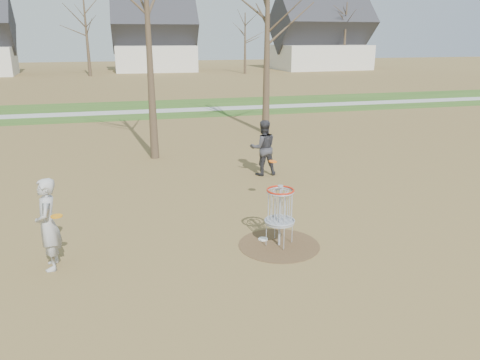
% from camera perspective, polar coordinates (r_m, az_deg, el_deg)
% --- Properties ---
extents(ground, '(160.00, 160.00, 0.00)m').
position_cam_1_polar(ground, '(10.47, 4.77, -7.92)').
color(ground, brown).
rests_on(ground, ground).
extents(green_band, '(160.00, 8.00, 0.01)m').
position_cam_1_polar(green_band, '(30.42, -8.49, 8.66)').
color(green_band, '#2D5119').
rests_on(green_band, ground).
extents(footpath, '(160.00, 1.50, 0.01)m').
position_cam_1_polar(footpath, '(29.44, -8.27, 8.40)').
color(footpath, '#9E9E99').
rests_on(footpath, green_band).
extents(dirt_circle, '(1.80, 1.80, 0.01)m').
position_cam_1_polar(dirt_circle, '(10.47, 4.77, -7.89)').
color(dirt_circle, '#47331E').
rests_on(dirt_circle, ground).
extents(player_standing, '(0.48, 0.70, 1.85)m').
position_cam_1_polar(player_standing, '(9.86, -22.38, -5.04)').
color(player_standing, '#A7A7A7').
rests_on(player_standing, ground).
extents(player_throwing, '(0.91, 0.72, 1.83)m').
position_cam_1_polar(player_throwing, '(15.37, 2.84, 3.94)').
color(player_throwing, '#333338').
rests_on(player_throwing, ground).
extents(disc_grounded, '(0.22, 0.22, 0.02)m').
position_cam_1_polar(disc_grounded, '(10.70, 2.83, -7.20)').
color(disc_grounded, white).
rests_on(disc_grounded, dirt_circle).
extents(discs_in_play, '(5.38, 2.78, 0.10)m').
position_cam_1_polar(discs_in_play, '(10.78, -6.37, -0.35)').
color(discs_in_play, '#FF640D').
rests_on(discs_in_play, ground).
extents(disc_golf_basket, '(0.64, 0.64, 1.35)m').
position_cam_1_polar(disc_golf_basket, '(10.12, 4.90, -3.23)').
color(disc_golf_basket, '#9EA3AD').
rests_on(disc_golf_basket, ground).
extents(bare_trees, '(52.62, 44.98, 9.00)m').
position_cam_1_polar(bare_trees, '(45.00, -8.69, 18.19)').
color(bare_trees, '#382B1E').
rests_on(bare_trees, ground).
extents(houses_row, '(56.51, 10.01, 7.26)m').
position_cam_1_polar(houses_row, '(61.95, -7.96, 16.22)').
color(houses_row, silver).
rests_on(houses_row, ground).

